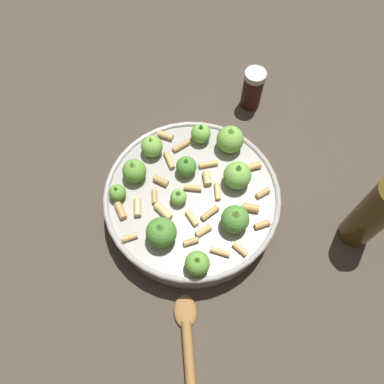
{
  "coord_description": "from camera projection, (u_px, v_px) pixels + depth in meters",
  "views": [
    {
      "loc": [
        -0.12,
        -0.25,
        0.64
      ],
      "look_at": [
        0.0,
        0.0,
        0.07
      ],
      "focal_mm": 36.24,
      "sensor_mm": 36.0,
      "label": 1
    }
  ],
  "objects": [
    {
      "name": "olive_oil_bottle",
      "position": [
        375.0,
        213.0,
        0.6
      ],
      "size": [
        0.05,
        0.05,
        0.22
      ],
      "color": "#4C3814",
      "rests_on": "ground"
    },
    {
      "name": "ground_plane",
      "position": [
        192.0,
        209.0,
        0.7
      ],
      "size": [
        2.4,
        2.4,
        0.0
      ],
      "primitive_type": "plane",
      "color": "#42382D"
    },
    {
      "name": "pepper_shaker",
      "position": [
        253.0,
        89.0,
        0.76
      ],
      "size": [
        0.04,
        0.04,
        0.09
      ],
      "color": "#33140F",
      "rests_on": "ground"
    },
    {
      "name": "cooking_pan",
      "position": [
        192.0,
        199.0,
        0.66
      ],
      "size": [
        0.29,
        0.29,
        0.12
      ],
      "color": "#9E9993",
      "rests_on": "ground"
    },
    {
      "name": "wooden_spoon",
      "position": [
        189.0,
        356.0,
        0.58
      ],
      "size": [
        0.1,
        0.2,
        0.02
      ],
      "color": "olive",
      "rests_on": "ground"
    }
  ]
}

